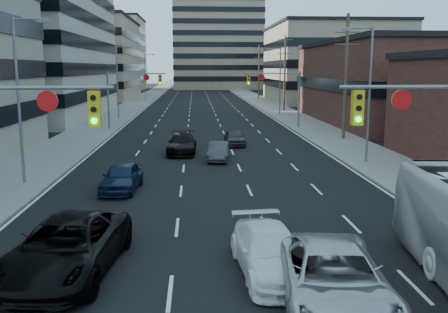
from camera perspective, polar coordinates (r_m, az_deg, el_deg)
road_surface at (r=137.65m, az=-2.93°, el=7.45°), size 18.00×300.00×0.02m
sidewalk_left at (r=138.04m, az=-7.75°, el=7.41°), size 5.00×300.00×0.15m
sidewalk_right at (r=138.21m, az=1.88°, el=7.50°), size 5.00×300.00×0.15m
office_left_far at (r=109.94m, az=-15.68°, el=10.59°), size 20.00×30.00×16.00m
storefront_right_mid at (r=62.74m, az=20.37°, el=7.77°), size 20.00×30.00×9.00m
office_right_far at (r=98.98m, az=12.10°, el=10.25°), size 22.00×28.00×14.00m
bg_block_left at (r=149.99m, az=-13.97°, el=11.21°), size 24.00×24.00×20.00m
bg_block_right at (r=141.41m, az=10.32°, el=9.80°), size 22.00×22.00×12.00m
signal_far_left at (r=52.95m, az=-10.65°, el=7.68°), size 6.09×0.33×6.00m
signal_far_right at (r=53.25m, az=6.13°, el=7.81°), size 6.09×0.33×6.00m
utility_pole_block at (r=45.47m, az=13.75°, el=9.06°), size 2.20×0.28×11.00m
utility_pole_midblock at (r=74.68m, az=6.96°, el=9.58°), size 2.20×0.28×11.00m
utility_pole_distant at (r=104.34m, az=4.00°, el=9.76°), size 2.20×0.28×11.00m
streetlight_left_near at (r=29.06m, az=-22.18°, el=6.73°), size 2.03×0.22×9.00m
streetlight_left_mid at (r=63.20m, az=-11.95°, el=8.69°), size 2.03×0.22×9.00m
streetlight_left_far at (r=97.95m, az=-8.91°, el=9.22°), size 2.03×0.22×9.00m
streetlight_right_near at (r=34.45m, az=16.07°, el=7.49°), size 2.03×0.22×9.00m
streetlight_right_far at (r=68.46m, az=6.30°, el=8.94°), size 2.03×0.22×9.00m
black_pickup at (r=16.55m, az=-17.55°, el=-9.85°), size 3.55×6.58×1.76m
white_van at (r=15.96m, az=5.31°, el=-10.77°), size 2.40×5.09×1.43m
silver_suv at (r=13.99m, az=12.37°, el=-13.50°), size 3.31×6.31×1.69m
sedan_blue at (r=26.72m, az=-11.60°, el=-2.32°), size 2.09×4.46×1.48m
sedan_grey_center at (r=34.77m, az=-0.63°, el=0.59°), size 1.76×4.02×1.29m
sedan_black_far at (r=37.60m, az=-4.83°, el=1.45°), size 2.27×5.22×1.50m
sedan_grey_right at (r=41.57m, az=1.22°, el=2.20°), size 1.75×3.99×1.34m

